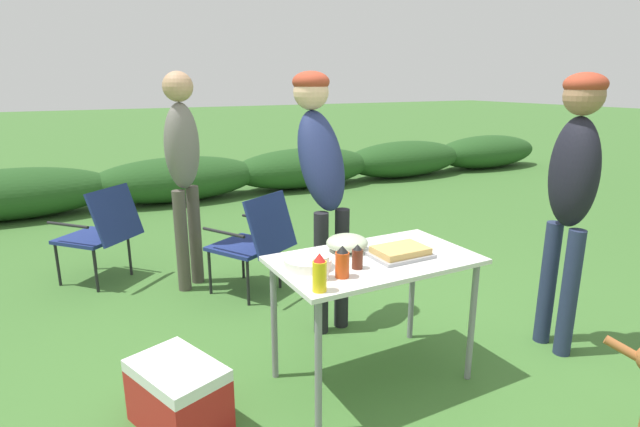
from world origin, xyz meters
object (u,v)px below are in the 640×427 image
(cooler_box, at_px, (178,395))
(standing_person_in_navy_coat, at_px, (321,164))
(food_tray, at_px, (400,252))
(mustard_bottle, at_px, (320,273))
(standing_person_in_red_jacket, at_px, (573,179))
(camp_chair_near_hedge, at_px, (255,239))
(standing_person_in_dark_puffer, at_px, (183,159))
(bbq_sauce_bottle, at_px, (357,257))
(hot_sauce_bottle, at_px, (342,262))
(paper_cup_stack, at_px, (321,267))
(camp_chair_green_behind_table, at_px, (101,229))
(mixing_bowl, at_px, (347,243))
(folding_table, at_px, (374,271))
(plate_stack, at_px, (308,262))

(cooler_box, bearing_deg, standing_person_in_navy_coat, 100.00)
(food_tray, xyz_separation_m, mustard_bottle, (-0.61, -0.20, 0.06))
(standing_person_in_red_jacket, bearing_deg, camp_chair_near_hedge, -132.56)
(standing_person_in_dark_puffer, relative_size, standing_person_in_red_jacket, 1.01)
(bbq_sauce_bottle, bearing_deg, hot_sauce_bottle, -153.04)
(paper_cup_stack, distance_m, camp_chair_green_behind_table, 2.54)
(bbq_sauce_bottle, relative_size, standing_person_in_navy_coat, 0.07)
(hot_sauce_bottle, bearing_deg, mixing_bowl, 55.52)
(hot_sauce_bottle, height_order, standing_person_in_navy_coat, standing_person_in_navy_coat)
(folding_table, bearing_deg, camp_chair_green_behind_table, 118.23)
(standing_person_in_red_jacket, bearing_deg, standing_person_in_navy_coat, -123.70)
(folding_table, height_order, hot_sauce_bottle, hot_sauce_bottle)
(paper_cup_stack, bearing_deg, food_tray, 7.48)
(paper_cup_stack, relative_size, bbq_sauce_bottle, 0.89)
(camp_chair_green_behind_table, distance_m, cooler_box, 2.19)
(folding_table, relative_size, camp_chair_near_hedge, 1.32)
(plate_stack, bearing_deg, camp_chair_near_hedge, 81.05)
(food_tray, xyz_separation_m, standing_person_in_dark_puffer, (-0.72, 1.89, 0.31))
(mustard_bottle, height_order, standing_person_in_dark_puffer, standing_person_in_dark_puffer)
(bbq_sauce_bottle, relative_size, hot_sauce_bottle, 0.79)
(standing_person_in_dark_puffer, relative_size, camp_chair_green_behind_table, 2.10)
(paper_cup_stack, bearing_deg, standing_person_in_red_jacket, -4.87)
(mixing_bowl, height_order, standing_person_in_dark_puffer, standing_person_in_dark_puffer)
(camp_chair_near_hedge, bearing_deg, standing_person_in_red_jacket, -79.87)
(folding_table, distance_m, mustard_bottle, 0.56)
(plate_stack, xyz_separation_m, standing_person_in_dark_puffer, (-0.21, 1.79, 0.31))
(food_tray, height_order, standing_person_in_dark_puffer, standing_person_in_dark_puffer)
(standing_person_in_navy_coat, distance_m, standing_person_in_dark_puffer, 1.26)
(bbq_sauce_bottle, xyz_separation_m, camp_chair_near_hedge, (-0.00, 1.51, -0.33))
(plate_stack, xyz_separation_m, standing_person_in_navy_coat, (0.46, 0.71, 0.38))
(bbq_sauce_bottle, height_order, standing_person_in_red_jacket, standing_person_in_red_jacket)
(plate_stack, distance_m, standing_person_in_red_jacket, 1.68)
(paper_cup_stack, bearing_deg, cooler_box, 161.95)
(standing_person_in_red_jacket, bearing_deg, plate_stack, -92.98)
(folding_table, distance_m, camp_chair_near_hedge, 1.45)
(camp_chair_green_behind_table, bearing_deg, cooler_box, -128.66)
(camp_chair_green_behind_table, bearing_deg, bbq_sauce_bottle, -108.23)
(plate_stack, height_order, mixing_bowl, mixing_bowl)
(food_tray, height_order, plate_stack, food_tray)
(folding_table, bearing_deg, plate_stack, 172.74)
(plate_stack, xyz_separation_m, mixing_bowl, (0.31, 0.13, 0.02))
(folding_table, xyz_separation_m, cooler_box, (-1.08, 0.10, -0.49))
(food_tray, distance_m, mustard_bottle, 0.64)
(bbq_sauce_bottle, xyz_separation_m, hot_sauce_bottle, (-0.13, -0.07, 0.02))
(mustard_bottle, bearing_deg, folding_table, 27.73)
(food_tray, bearing_deg, standing_person_in_red_jacket, -10.78)
(folding_table, bearing_deg, mixing_bowl, 111.56)
(mixing_bowl, distance_m, standing_person_in_dark_puffer, 1.77)
(mixing_bowl, height_order, camp_chair_green_behind_table, same)
(hot_sauce_bottle, bearing_deg, food_tray, 13.28)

